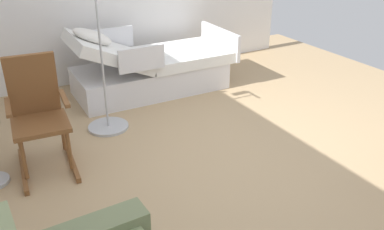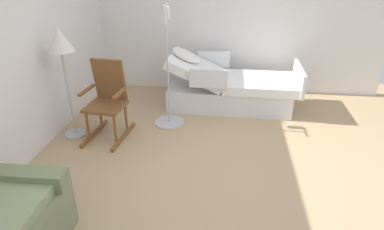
{
  "view_description": "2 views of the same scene",
  "coord_description": "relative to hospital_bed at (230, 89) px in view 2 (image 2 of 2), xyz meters",
  "views": [
    {
      "loc": [
        -2.85,
        2.13,
        2.13
      ],
      "look_at": [
        -0.16,
        0.61,
        0.63
      ],
      "focal_mm": 38.82,
      "sensor_mm": 36.0,
      "label": 1
    },
    {
      "loc": [
        -3.13,
        0.09,
        2.23
      ],
      "look_at": [
        0.19,
        0.48,
        0.61
      ],
      "focal_mm": 30.68,
      "sensor_mm": 36.0,
      "label": 2
    }
  ],
  "objects": [
    {
      "name": "back_wall",
      "position": [
        -1.9,
        2.41,
        1.05
      ],
      "size": [
        5.48,
        0.1,
        2.7
      ],
      "primitive_type": "cube",
      "color": "white",
      "rests_on": "ground"
    },
    {
      "name": "hospital_bed",
      "position": [
        0.0,
        0.0,
        0.0
      ],
      "size": [
        1.06,
        2.11,
        0.99
      ],
      "color": "silver",
      "rests_on": "ground"
    },
    {
      "name": "rocking_chair",
      "position": [
        -1.17,
        1.61,
        0.2
      ],
      "size": [
        0.8,
        0.54,
        1.05
      ],
      "color": "brown",
      "rests_on": "ground"
    },
    {
      "name": "floor_lamp",
      "position": [
        -1.26,
        2.1,
        0.93
      ],
      "size": [
        0.34,
        0.34,
        1.48
      ],
      "color": "#B2B5BA",
      "rests_on": "ground"
    },
    {
      "name": "iv_pole",
      "position": [
        -0.75,
        0.86,
        -0.05
      ],
      "size": [
        0.44,
        0.44,
        1.69
      ],
      "color": "#B2B5BA",
      "rests_on": "ground"
    },
    {
      "name": "side_wall",
      "position": [
        0.79,
        -0.07,
        1.05
      ],
      "size": [
        0.1,
        5.06,
        2.7
      ],
      "primitive_type": "cube",
      "color": "white",
      "rests_on": "ground"
    },
    {
      "name": "ground_plane",
      "position": [
        -1.9,
        -0.07,
        -0.3
      ],
      "size": [
        6.6,
        6.6,
        0.0
      ],
      "primitive_type": "plane",
      "color": "tan"
    }
  ]
}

